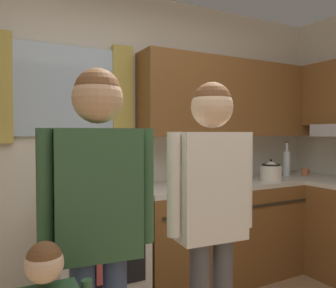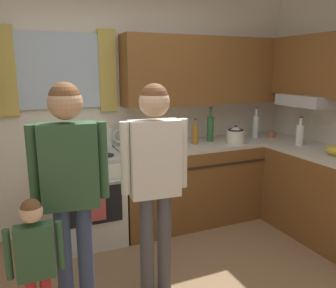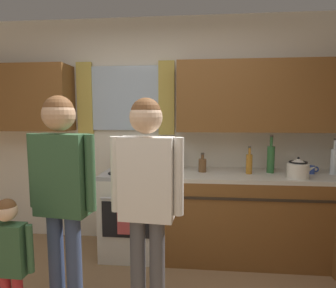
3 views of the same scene
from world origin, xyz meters
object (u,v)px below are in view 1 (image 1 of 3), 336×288
object	(u,v)px
mug_cobalt_blue	(271,173)
adult_in_plaid	(212,198)
adult_holding_child	(98,207)
stove_oven	(97,249)
bottle_oil_amber	(224,170)
water_pitcher	(142,173)
bottle_tall_clear	(287,163)
bottle_squat_brown	(177,176)
cup_terracotta	(305,172)
bottle_wine_green	(239,164)
stovetop_kettle	(271,171)

from	to	relation	value
mug_cobalt_blue	adult_in_plaid	world-z (taller)	adult_in_plaid
adult_holding_child	stove_oven	bearing A→B (deg)	74.78
bottle_oil_amber	water_pitcher	xyz separation A→B (m)	(-0.75, 0.18, 0.00)
bottle_tall_clear	water_pitcher	xyz separation A→B (m)	(-1.60, 0.14, -0.03)
bottle_squat_brown	mug_cobalt_blue	size ratio (longest dim) A/B	1.79
cup_terracotta	water_pitcher	bearing A→B (deg)	172.79
bottle_wine_green	adult_in_plaid	distance (m)	1.58
bottle_oil_amber	adult_holding_child	xyz separation A→B (m)	(-1.49, -1.04, 0.02)
stove_oven	mug_cobalt_blue	distance (m)	1.91
stovetop_kettle	mug_cobalt_blue	bearing A→B (deg)	44.85
bottle_wine_green	adult_holding_child	xyz separation A→B (m)	(-1.72, -1.11, -0.02)
bottle_squat_brown	bottle_wine_green	distance (m)	0.71
stove_oven	water_pitcher	size ratio (longest dim) A/B	5.00
adult_in_plaid	stovetop_kettle	bearing A→B (deg)	34.11
stovetop_kettle	water_pitcher	distance (m)	1.23
stove_oven	cup_terracotta	bearing A→B (deg)	-1.51
adult_holding_child	cup_terracotta	bearing A→B (deg)	21.58
stovetop_kettle	adult_in_plaid	distance (m)	1.59
bottle_wine_green	cup_terracotta	bearing A→B (deg)	-8.12
stove_oven	bottle_squat_brown	xyz separation A→B (m)	(0.73, 0.03, 0.51)
bottle_oil_amber	adult_in_plaid	distance (m)	1.37
bottle_squat_brown	adult_holding_child	world-z (taller)	adult_holding_child
bottle_squat_brown	mug_cobalt_blue	distance (m)	1.12
bottle_squat_brown	adult_in_plaid	size ratio (longest dim) A/B	0.13
bottle_tall_clear	adult_in_plaid	distance (m)	2.05
cup_terracotta	water_pitcher	size ratio (longest dim) A/B	0.49
cup_terracotta	adult_holding_child	size ratio (longest dim) A/B	0.07
adult_in_plaid	bottle_oil_amber	bearing A→B (deg)	49.68
bottle_wine_green	cup_terracotta	size ratio (longest dim) A/B	3.62
stove_oven	bottle_squat_brown	distance (m)	0.89
water_pitcher	adult_in_plaid	size ratio (longest dim) A/B	0.14
water_pitcher	adult_holding_child	size ratio (longest dim) A/B	0.13
stove_oven	water_pitcher	bearing A→B (deg)	20.42
adult_in_plaid	water_pitcher	bearing A→B (deg)	83.71
bottle_squat_brown	adult_holding_child	xyz separation A→B (m)	(-1.01, -1.08, 0.05)
bottle_oil_amber	stovetop_kettle	world-z (taller)	bottle_oil_amber
cup_terracotta	stovetop_kettle	bearing A→B (deg)	-169.54
mug_cobalt_blue	bottle_squat_brown	bearing A→B (deg)	-179.15
mug_cobalt_blue	stovetop_kettle	size ratio (longest dim) A/B	0.42
stovetop_kettle	bottle_squat_brown	bearing A→B (deg)	167.66
cup_terracotta	mug_cobalt_blue	bearing A→B (deg)	165.10
bottle_squat_brown	stovetop_kettle	distance (m)	0.93
stovetop_kettle	water_pitcher	world-z (taller)	water_pitcher
bottle_oil_amber	water_pitcher	size ratio (longest dim) A/B	1.30
bottle_tall_clear	bottle_squat_brown	world-z (taller)	bottle_tall_clear
water_pitcher	mug_cobalt_blue	bearing A→B (deg)	-5.03
stove_oven	adult_in_plaid	distance (m)	1.24
cup_terracotta	adult_in_plaid	size ratio (longest dim) A/B	0.07
stovetop_kettle	bottle_wine_green	bearing A→B (deg)	130.79
bottle_oil_amber	stovetop_kettle	size ratio (longest dim) A/B	1.04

